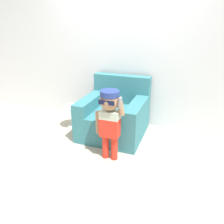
{
  "coord_description": "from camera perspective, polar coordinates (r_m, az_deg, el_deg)",
  "views": [
    {
      "loc": [
        1.14,
        -2.98,
        1.77
      ],
      "look_at": [
        0.13,
        -0.22,
        0.55
      ],
      "focal_mm": 35.0,
      "sensor_mm": 36.0,
      "label": 1
    }
  ],
  "objects": [
    {
      "name": "armchair",
      "position": [
        3.64,
        0.72,
        -0.94
      ],
      "size": [
        0.99,
        1.01,
        0.92
      ],
      "color": "teal",
      "rests_on": "ground_plane"
    },
    {
      "name": "ground_plane",
      "position": [
        3.65,
        -0.68,
        -6.44
      ],
      "size": [
        10.0,
        10.0,
        0.0
      ],
      "primitive_type": "plane",
      "color": "#BCB29E"
    },
    {
      "name": "wall_back",
      "position": [
        3.88,
        3.05,
        15.59
      ],
      "size": [
        10.0,
        0.05,
        2.6
      ],
      "color": "silver",
      "rests_on": "ground_plane"
    },
    {
      "name": "person_child",
      "position": [
        2.81,
        -0.63,
        -0.76
      ],
      "size": [
        0.4,
        0.3,
        0.98
      ],
      "color": "red",
      "rests_on": "ground_plane"
    },
    {
      "name": "side_table",
      "position": [
        3.93,
        -10.13,
        -0.62
      ],
      "size": [
        0.35,
        0.35,
        0.4
      ],
      "color": "white",
      "rests_on": "ground_plane"
    }
  ]
}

